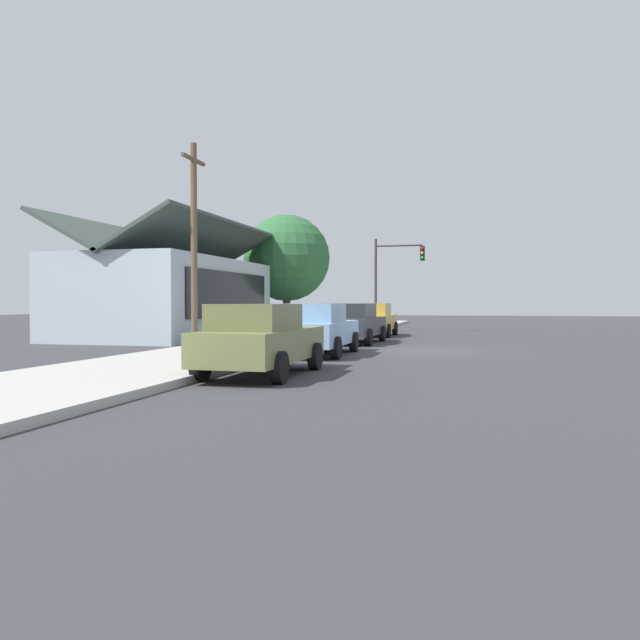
{
  "coord_description": "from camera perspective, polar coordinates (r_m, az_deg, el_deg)",
  "views": [
    {
      "loc": [
        -21.43,
        -2.05,
        1.61
      ],
      "look_at": [
        0.5,
        3.51,
        1.0
      ],
      "focal_mm": 35.28,
      "sensor_mm": 36.0,
      "label": 1
    }
  ],
  "objects": [
    {
      "name": "utility_pole_wooden",
      "position": [
        23.88,
        -11.36,
        7.1
      ],
      "size": [
        1.8,
        0.24,
        7.5
      ],
      "color": "brown",
      "rests_on": "ground"
    },
    {
      "name": "traffic_light_main",
      "position": [
        35.38,
        6.77,
        4.6
      ],
      "size": [
        0.37,
        2.79,
        5.2
      ],
      "color": "#383833",
      "rests_on": "ground"
    },
    {
      "name": "car_mustard",
      "position": [
        30.4,
        4.87,
        0.05
      ],
      "size": [
        4.33,
        1.98,
        1.59
      ],
      "rotation": [
        0.0,
        0.0,
        0.01
      ],
      "color": "gold",
      "rests_on": "ground"
    },
    {
      "name": "fire_hydrant_red",
      "position": [
        27.08,
        0.87,
        -0.8
      ],
      "size": [
        0.22,
        0.22,
        0.71
      ],
      "color": "red",
      "rests_on": "sidewalk_curb"
    },
    {
      "name": "car_olive",
      "position": [
        13.94,
        -5.4,
        -1.73
      ],
      "size": [
        4.43,
        1.94,
        1.59
      ],
      "rotation": [
        0.0,
        0.0,
        -0.01
      ],
      "color": "olive",
      "rests_on": "ground"
    },
    {
      "name": "storefront_building",
      "position": [
        30.17,
        -13.51,
        2.17
      ],
      "size": [
        11.89,
        6.39,
        5.38
      ],
      "color": "#ADBCC6",
      "rests_on": "ground"
    },
    {
      "name": "ground_plane",
      "position": [
        21.59,
        8.75,
        -2.74
      ],
      "size": [
        120.0,
        120.0,
        0.0
      ],
      "primitive_type": "plane",
      "color": "#38383D"
    },
    {
      "name": "shade_tree",
      "position": [
        36.46,
        -3.05,
        5.62
      ],
      "size": [
        4.98,
        4.98,
        6.7
      ],
      "color": "brown",
      "rests_on": "ground"
    },
    {
      "name": "car_skyblue",
      "position": [
        19.37,
        -0.43,
        -0.79
      ],
      "size": [
        4.6,
        2.13,
        1.59
      ],
      "rotation": [
        0.0,
        0.0,
        0.01
      ],
      "color": "#8CB7E0",
      "rests_on": "ground"
    },
    {
      "name": "car_charcoal",
      "position": [
        25.01,
        3.06,
        -0.26
      ],
      "size": [
        4.74,
        2.08,
        1.59
      ],
      "rotation": [
        0.0,
        0.0,
        -0.03
      ],
      "color": "#2D3035",
      "rests_on": "ground"
    },
    {
      "name": "sidewalk_curb",
      "position": [
        22.81,
        -5.41,
        -2.3
      ],
      "size": [
        60.0,
        4.2,
        0.16
      ],
      "primitive_type": "cube",
      "color": "#B2AFA8",
      "rests_on": "ground"
    }
  ]
}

